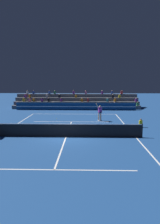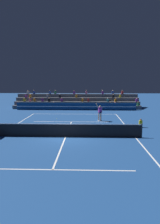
% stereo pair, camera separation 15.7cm
% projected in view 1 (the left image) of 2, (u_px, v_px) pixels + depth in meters
% --- Properties ---
extents(ground_plane, '(120.00, 120.00, 0.00)m').
position_uv_depth(ground_plane, '(66.00, 137.00, 17.24)').
color(ground_plane, navy).
extents(court_lines, '(11.10, 23.90, 0.01)m').
position_uv_depth(court_lines, '(66.00, 137.00, 17.24)').
color(court_lines, white).
rests_on(court_lines, ground).
extents(tennis_net, '(12.00, 0.10, 1.10)m').
position_uv_depth(tennis_net, '(66.00, 130.00, 17.17)').
color(tennis_net, black).
rests_on(tennis_net, ground).
extents(sponsor_banner_wall, '(18.00, 0.26, 1.10)m').
position_uv_depth(sponsor_banner_wall, '(76.00, 106.00, 32.89)').
color(sponsor_banner_wall, navy).
rests_on(sponsor_banner_wall, ground).
extents(bleacher_stand, '(20.05, 3.80, 2.83)m').
position_uv_depth(bleacher_stand, '(77.00, 102.00, 35.98)').
color(bleacher_stand, '#4C515B').
rests_on(bleacher_stand, ground).
extents(ball_kid_courtside, '(0.30, 0.36, 0.84)m').
position_uv_depth(ball_kid_courtside, '(141.00, 124.00, 20.76)').
color(ball_kid_courtside, black).
rests_on(ball_kid_courtside, ground).
extents(tennis_player, '(1.00, 0.70, 2.42)m').
position_uv_depth(tennis_player, '(100.00, 112.00, 23.97)').
color(tennis_player, tan).
rests_on(tennis_player, ground).
extents(tennis_ball, '(0.07, 0.07, 0.07)m').
position_uv_depth(tennis_ball, '(57.00, 119.00, 25.36)').
color(tennis_ball, '#C6DB33').
rests_on(tennis_ball, ground).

